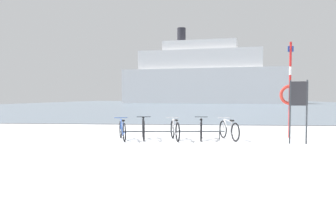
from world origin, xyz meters
name	(u,v)px	position (x,y,z in m)	size (l,w,h in m)	color
ground	(195,105)	(0.00, 53.90, -0.04)	(80.00, 132.00, 0.08)	white
bike_rack	(173,132)	(-0.47, 3.87, 0.27)	(3.57, 0.45, 0.31)	#4C5156
bicycle_0	(122,130)	(-2.17, 3.61, 0.34)	(0.66, 1.58, 0.75)	black
bicycle_1	(143,129)	(-1.49, 3.86, 0.37)	(0.49, 1.67, 0.82)	black
bicycle_2	(175,130)	(-0.38, 3.74, 0.34)	(0.55, 1.57, 0.76)	black
bicycle_3	(201,129)	(0.51, 3.97, 0.35)	(0.46, 1.63, 0.77)	black
bicycle_4	(229,130)	(1.45, 3.99, 0.34)	(0.64, 1.59, 0.74)	black
info_sign	(299,100)	(3.51, 3.19, 1.35)	(0.55, 0.09, 1.99)	#33383D
rescue_post	(290,92)	(3.68, 4.80, 1.63)	(0.73, 0.11, 3.43)	red
ferry_ship	(203,78)	(1.86, 73.01, 6.13)	(39.38, 17.25, 18.26)	silver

